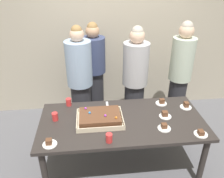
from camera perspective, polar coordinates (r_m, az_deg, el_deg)
ground_plane at (r=3.30m, az=2.23°, el=-18.14°), size 12.00×12.00×0.00m
interior_back_panel at (r=3.97m, az=-0.70°, el=15.30°), size 8.00×0.12×3.00m
party_table at (r=2.85m, az=2.48°, el=-8.91°), size 1.98×0.94×0.74m
sheet_cake at (r=2.77m, az=-3.02°, el=-7.09°), size 0.55×0.42×0.12m
plated_slice_near_left at (r=2.75m, az=21.09°, el=-10.19°), size 0.15×0.15×0.06m
plated_slice_near_right at (r=2.92m, az=12.96°, el=-6.26°), size 0.15×0.15×0.07m
plated_slice_far_left at (r=3.18m, az=12.14°, el=-3.23°), size 0.15×0.15×0.07m
plated_slice_far_right at (r=2.54m, az=-15.22°, el=-12.76°), size 0.15×0.15×0.07m
plated_slice_center_front at (r=3.18m, az=17.80°, el=-3.97°), size 0.15×0.15×0.08m
plated_slice_center_back at (r=2.73m, az=12.76°, el=-9.20°), size 0.15×0.15×0.06m
drink_cup_nearest at (r=3.11m, az=-10.66°, el=-3.19°), size 0.07×0.07×0.10m
drink_cup_middle at (r=2.47m, az=-0.72°, el=-12.00°), size 0.07×0.07×0.10m
drink_cup_far_end at (r=2.86m, az=-13.91°, el=-6.63°), size 0.07×0.07×0.10m
cake_server_utensil at (r=3.07m, az=-1.13°, el=-4.14°), size 0.03×0.20×0.01m
person_serving_front at (r=3.68m, az=16.40°, el=3.21°), size 0.34×0.34×1.72m
person_green_shirt_behind at (r=3.45m, az=5.67°, el=1.95°), size 0.37×0.37×1.69m
person_striped_tie_right at (r=3.41m, az=-7.87°, el=1.67°), size 0.37×0.37×1.71m
person_far_right_suit at (r=3.78m, az=-4.45°, el=4.15°), size 0.38×0.38×1.66m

